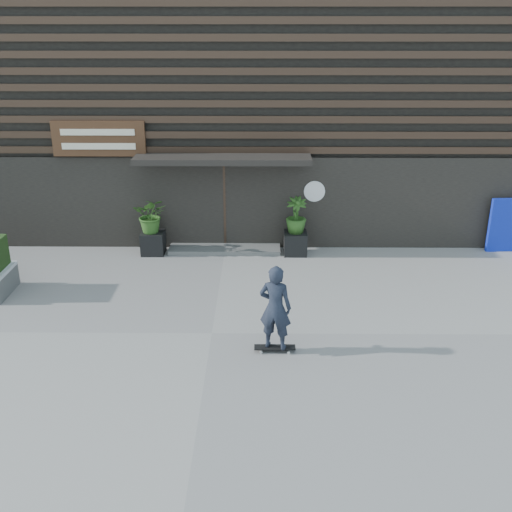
{
  "coord_description": "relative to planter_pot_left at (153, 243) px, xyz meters",
  "views": [
    {
      "loc": [
        0.98,
        -10.65,
        5.89
      ],
      "look_at": [
        0.87,
        1.44,
        1.1
      ],
      "focal_mm": 42.26,
      "sensor_mm": 36.0,
      "label": 1
    }
  ],
  "objects": [
    {
      "name": "entrance_step",
      "position": [
        1.9,
        0.2,
        -0.24
      ],
      "size": [
        3.0,
        0.8,
        0.12
      ],
      "primitive_type": "cube",
      "color": "#4F4F4C",
      "rests_on": "ground"
    },
    {
      "name": "ground",
      "position": [
        1.9,
        -4.4,
        -0.3
      ],
      "size": [
        80.0,
        80.0,
        0.0
      ],
      "primitive_type": "plane",
      "color": "gray",
      "rests_on": "ground"
    },
    {
      "name": "planter_pot_left",
      "position": [
        0.0,
        0.0,
        0.0
      ],
      "size": [
        0.6,
        0.6,
        0.6
      ],
      "primitive_type": "cube",
      "color": "black",
      "rests_on": "ground"
    },
    {
      "name": "building",
      "position": [
        1.9,
        5.56,
        3.69
      ],
      "size": [
        18.0,
        11.0,
        8.0
      ],
      "color": "black",
      "rests_on": "ground"
    },
    {
      "name": "skateboarder",
      "position": [
        3.15,
        -5.09,
        0.62
      ],
      "size": [
        0.78,
        0.54,
        1.75
      ],
      "color": "black",
      "rests_on": "ground"
    },
    {
      "name": "planter_pot_right",
      "position": [
        3.8,
        0.0,
        0.0
      ],
      "size": [
        0.6,
        0.6,
        0.6
      ],
      "primitive_type": "cube",
      "color": "black",
      "rests_on": "ground"
    },
    {
      "name": "bamboo_left",
      "position": [
        0.0,
        0.0,
        0.78
      ],
      "size": [
        0.86,
        0.75,
        0.96
      ],
      "primitive_type": "imported",
      "color": "#2D591E",
      "rests_on": "planter_pot_left"
    },
    {
      "name": "bamboo_right",
      "position": [
        3.8,
        0.0,
        0.78
      ],
      "size": [
        0.54,
        0.54,
        0.96
      ],
      "primitive_type": "imported",
      "color": "#2D591E",
      "rests_on": "planter_pot_right"
    }
  ]
}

